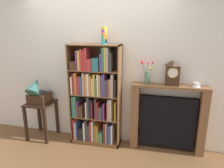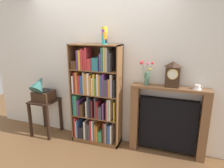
{
  "view_description": "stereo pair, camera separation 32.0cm",
  "coord_description": "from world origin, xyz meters",
  "px_view_note": "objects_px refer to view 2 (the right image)",
  "views": [
    {
      "loc": [
        1.03,
        -2.89,
        1.92
      ],
      "look_at": [
        0.28,
        0.11,
        1.08
      ],
      "focal_mm": 31.85,
      "sensor_mm": 36.0,
      "label": 1
    },
    {
      "loc": [
        1.34,
        -2.8,
        1.92
      ],
      "look_at": [
        0.28,
        0.11,
        1.08
      ],
      "focal_mm": 31.85,
      "sensor_mm": 36.0,
      "label": 2
    }
  ],
  "objects_px": {
    "flower_vase": "(147,75)",
    "teacup_with_saucer": "(197,87)",
    "fireplace_mantel": "(168,121)",
    "side_table_left": "(45,109)",
    "gramophone": "(42,90)",
    "mantel_clock": "(173,74)",
    "bookshelf": "(95,98)",
    "cup_stack": "(104,36)"
  },
  "relations": [
    {
      "from": "fireplace_mantel",
      "to": "flower_vase",
      "type": "relative_size",
      "value": 3.13
    },
    {
      "from": "gramophone",
      "to": "side_table_left",
      "type": "bearing_deg",
      "value": 90.0
    },
    {
      "from": "side_table_left",
      "to": "teacup_with_saucer",
      "type": "xyz_separation_m",
      "value": [
        2.57,
        0.12,
        0.65
      ]
    },
    {
      "from": "cup_stack",
      "to": "gramophone",
      "type": "relative_size",
      "value": 0.51
    },
    {
      "from": "side_table_left",
      "to": "mantel_clock",
      "type": "distance_m",
      "value": 2.37
    },
    {
      "from": "bookshelf",
      "to": "teacup_with_saucer",
      "type": "distance_m",
      "value": 1.61
    },
    {
      "from": "flower_vase",
      "to": "teacup_with_saucer",
      "type": "height_order",
      "value": "flower_vase"
    },
    {
      "from": "side_table_left",
      "to": "gramophone",
      "type": "distance_m",
      "value": 0.39
    },
    {
      "from": "gramophone",
      "to": "fireplace_mantel",
      "type": "relative_size",
      "value": 0.45
    },
    {
      "from": "teacup_with_saucer",
      "to": "mantel_clock",
      "type": "bearing_deg",
      "value": -179.56
    },
    {
      "from": "mantel_clock",
      "to": "teacup_with_saucer",
      "type": "relative_size",
      "value": 2.94
    },
    {
      "from": "gramophone",
      "to": "teacup_with_saucer",
      "type": "distance_m",
      "value": 2.59
    },
    {
      "from": "cup_stack",
      "to": "flower_vase",
      "type": "xyz_separation_m",
      "value": [
        0.67,
        0.04,
        -0.58
      ]
    },
    {
      "from": "gramophone",
      "to": "flower_vase",
      "type": "xyz_separation_m",
      "value": [
        1.85,
        0.16,
        0.39
      ]
    },
    {
      "from": "bookshelf",
      "to": "mantel_clock",
      "type": "bearing_deg",
      "value": 2.53
    },
    {
      "from": "side_table_left",
      "to": "gramophone",
      "type": "xyz_separation_m",
      "value": [
        0.0,
        -0.04,
        0.39
      ]
    },
    {
      "from": "gramophone",
      "to": "mantel_clock",
      "type": "bearing_deg",
      "value": 4.26
    },
    {
      "from": "cup_stack",
      "to": "fireplace_mantel",
      "type": "height_order",
      "value": "cup_stack"
    },
    {
      "from": "flower_vase",
      "to": "teacup_with_saucer",
      "type": "xyz_separation_m",
      "value": [
        0.73,
        0.01,
        -0.12
      ]
    },
    {
      "from": "mantel_clock",
      "to": "gramophone",
      "type": "bearing_deg",
      "value": -175.74
    },
    {
      "from": "gramophone",
      "to": "flower_vase",
      "type": "bearing_deg",
      "value": 5.03
    },
    {
      "from": "fireplace_mantel",
      "to": "mantel_clock",
      "type": "bearing_deg",
      "value": -46.41
    },
    {
      "from": "mantel_clock",
      "to": "teacup_with_saucer",
      "type": "xyz_separation_m",
      "value": [
        0.35,
        0.0,
        -0.16
      ]
    },
    {
      "from": "teacup_with_saucer",
      "to": "fireplace_mantel",
      "type": "bearing_deg",
      "value": 177.14
    },
    {
      "from": "mantel_clock",
      "to": "fireplace_mantel",
      "type": "bearing_deg",
      "value": 133.59
    },
    {
      "from": "cup_stack",
      "to": "fireplace_mantel",
      "type": "relative_size",
      "value": 0.23
    },
    {
      "from": "cup_stack",
      "to": "mantel_clock",
      "type": "distance_m",
      "value": 1.18
    },
    {
      "from": "mantel_clock",
      "to": "flower_vase",
      "type": "relative_size",
      "value": 1.03
    },
    {
      "from": "side_table_left",
      "to": "gramophone",
      "type": "relative_size",
      "value": 1.29
    },
    {
      "from": "bookshelf",
      "to": "mantel_clock",
      "type": "xyz_separation_m",
      "value": [
        1.22,
        0.05,
        0.5
      ]
    },
    {
      "from": "fireplace_mantel",
      "to": "mantel_clock",
      "type": "distance_m",
      "value": 0.76
    },
    {
      "from": "flower_vase",
      "to": "teacup_with_saucer",
      "type": "relative_size",
      "value": 2.84
    },
    {
      "from": "flower_vase",
      "to": "teacup_with_saucer",
      "type": "distance_m",
      "value": 0.74
    },
    {
      "from": "bookshelf",
      "to": "flower_vase",
      "type": "height_order",
      "value": "bookshelf"
    },
    {
      "from": "fireplace_mantel",
      "to": "mantel_clock",
      "type": "relative_size",
      "value": 3.02
    },
    {
      "from": "bookshelf",
      "to": "gramophone",
      "type": "bearing_deg",
      "value": -173.64
    },
    {
      "from": "side_table_left",
      "to": "mantel_clock",
      "type": "xyz_separation_m",
      "value": [
        2.22,
        0.12,
        0.81
      ]
    },
    {
      "from": "fireplace_mantel",
      "to": "flower_vase",
      "type": "bearing_deg",
      "value": -176.09
    },
    {
      "from": "bookshelf",
      "to": "fireplace_mantel",
      "type": "height_order",
      "value": "bookshelf"
    },
    {
      "from": "gramophone",
      "to": "flower_vase",
      "type": "height_order",
      "value": "flower_vase"
    },
    {
      "from": "bookshelf",
      "to": "fireplace_mantel",
      "type": "relative_size",
      "value": 1.48
    },
    {
      "from": "side_table_left",
      "to": "bookshelf",
      "type": "bearing_deg",
      "value": 3.85
    }
  ]
}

